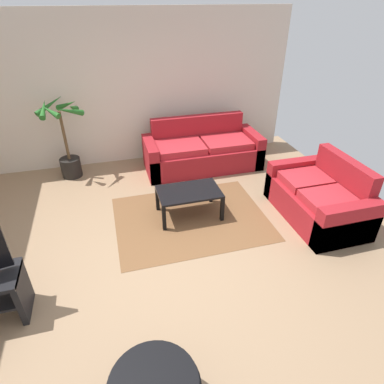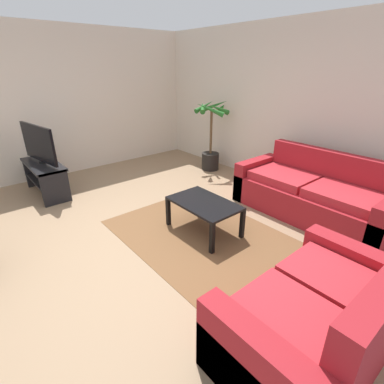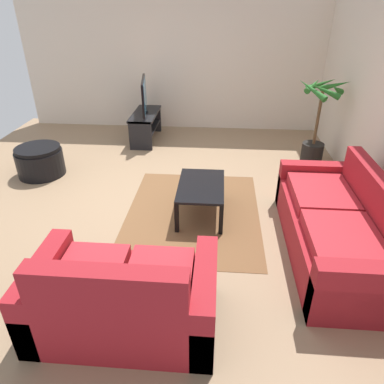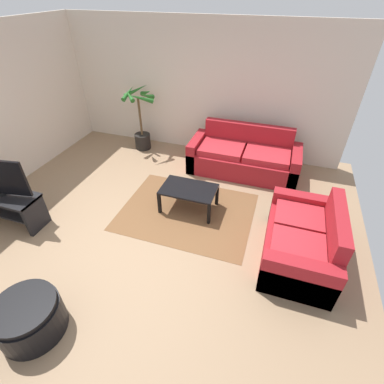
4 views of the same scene
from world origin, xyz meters
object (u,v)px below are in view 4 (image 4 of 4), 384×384
at_px(couch_loveseat, 301,242).
at_px(potted_palm, 141,124).
at_px(tv_stand, 8,204).
at_px(coffee_table, 189,191).
at_px(couch_main, 244,158).
at_px(ottoman, 29,318).

bearing_deg(couch_loveseat, potted_palm, 147.19).
relative_size(tv_stand, coffee_table, 1.21).
xyz_separation_m(couch_main, couch_loveseat, (1.16, -2.02, -0.00)).
bearing_deg(potted_palm, couch_main, -6.42).
distance_m(couch_loveseat, ottoman, 3.44).
distance_m(tv_stand, coffee_table, 2.87).
bearing_deg(coffee_table, potted_palm, 134.60).
bearing_deg(ottoman, potted_palm, 100.21).
distance_m(couch_main, ottoman, 4.37).
relative_size(couch_main, coffee_table, 2.37).
distance_m(couch_loveseat, potted_palm, 4.24).
distance_m(couch_main, tv_stand, 4.24).
distance_m(potted_palm, ottoman, 4.41).
relative_size(coffee_table, potted_palm, 0.65).
height_order(couch_loveseat, ottoman, couch_loveseat).
xyz_separation_m(couch_loveseat, coffee_table, (-1.82, 0.53, 0.07)).
distance_m(coffee_table, ottoman, 2.74).
distance_m(couch_loveseat, coffee_table, 1.90).
bearing_deg(tv_stand, ottoman, -39.44).
bearing_deg(potted_palm, tv_stand, -106.22).
relative_size(couch_loveseat, tv_stand, 1.37).
height_order(tv_stand, coffee_table, tv_stand).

